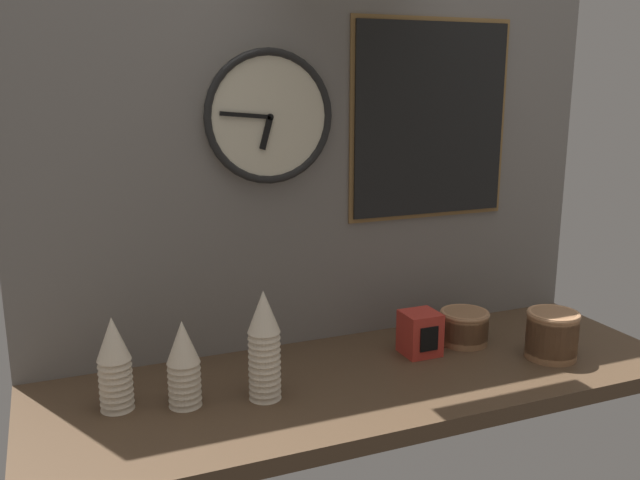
{
  "coord_description": "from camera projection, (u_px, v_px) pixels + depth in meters",
  "views": [
    {
      "loc": [
        -0.69,
        -1.38,
        0.7
      ],
      "look_at": [
        -0.1,
        0.04,
        0.34
      ],
      "focal_mm": 38.0,
      "sensor_mm": 36.0,
      "label": 1
    }
  ],
  "objects": [
    {
      "name": "ground_plane",
      "position": [
        365.0,
        381.0,
        1.67
      ],
      "size": [
        1.6,
        0.56,
        0.04
      ],
      "primitive_type": "cube",
      "color": "#4C3826"
    },
    {
      "name": "wall_tiled_back",
      "position": [
        324.0,
        149.0,
        1.78
      ],
      "size": [
        1.6,
        0.03,
        1.05
      ],
      "color": "slate",
      "rests_on": "ground_plane"
    },
    {
      "name": "cup_stack_left",
      "position": [
        184.0,
        363.0,
        1.48
      ],
      "size": [
        0.07,
        0.07,
        0.2
      ],
      "color": "beige",
      "rests_on": "ground_plane"
    },
    {
      "name": "cup_stack_center_left",
      "position": [
        264.0,
        345.0,
        1.5
      ],
      "size": [
        0.07,
        0.07,
        0.25
      ],
      "color": "beige",
      "rests_on": "ground_plane"
    },
    {
      "name": "cup_stack_far_left",
      "position": [
        114.0,
        364.0,
        1.46
      ],
      "size": [
        0.07,
        0.07,
        0.21
      ],
      "color": "beige",
      "rests_on": "ground_plane"
    },
    {
      "name": "bowl_stack_far_right",
      "position": [
        552.0,
        334.0,
        1.74
      ],
      "size": [
        0.13,
        0.13,
        0.12
      ],
      "color": "#996B47",
      "rests_on": "ground_plane"
    },
    {
      "name": "bowl_stack_right",
      "position": [
        464.0,
        326.0,
        1.84
      ],
      "size": [
        0.13,
        0.13,
        0.09
      ],
      "color": "#996B47",
      "rests_on": "ground_plane"
    },
    {
      "name": "wall_clock",
      "position": [
        269.0,
        117.0,
        1.67
      ],
      "size": [
        0.33,
        0.03,
        0.33
      ],
      "color": "beige"
    },
    {
      "name": "menu_board",
      "position": [
        431.0,
        120.0,
        1.86
      ],
      "size": [
        0.49,
        0.01,
        0.54
      ],
      "color": "olive"
    },
    {
      "name": "napkin_dispenser",
      "position": [
        420.0,
        333.0,
        1.77
      ],
      "size": [
        0.09,
        0.09,
        0.11
      ],
      "color": "red",
      "rests_on": "ground_plane"
    }
  ]
}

